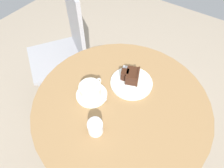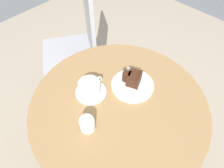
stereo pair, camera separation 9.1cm
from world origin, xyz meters
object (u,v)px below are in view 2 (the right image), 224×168
Objects in this scene: saucer at (91,92)px; cake_slice at (133,78)px; sugar_pot at (87,123)px; napkin at (133,86)px; teaspoon at (101,93)px; fork at (126,75)px; cake_plate at (133,85)px; cafe_chair at (80,41)px; coffee_cup at (90,87)px.

cake_slice is at bearing -30.31° from saucer.
saucer is at bearing 43.55° from sugar_pot.
sugar_pot reaches higher than napkin.
teaspoon is 0.16m from fork.
teaspoon is at bearing 157.28° from fork.
sugar_pot reaches higher than cake_slice.
cake_plate is 0.66m from cafe_chair.
cake_slice reaches higher than teaspoon.
cafe_chair is (0.15, 0.60, -0.21)m from cake_slice.
coffee_cup is at bearing 144.75° from fork.
cake_plate is at bearing 94.60° from teaspoon.
fork is at bearing -16.40° from saucer.
cake_plate is 0.21× the size of cafe_chair.
cafe_chair is at bearing 75.24° from cake_plate.
teaspoon is 0.10× the size of cafe_chair.
cake_plate is at bearing -125.32° from fork.
sugar_pot is (-0.15, -0.08, 0.03)m from teaspoon.
sugar_pot is at bearing -176.19° from cake_slice.
teaspoon is at bearing 151.92° from napkin.
cafe_chair is (0.33, 0.50, -0.21)m from coffee_cup.
fork is at bearing 73.46° from cake_plate.
napkin is 2.60× the size of sugar_pot.
cake_plate is at bearing -134.01° from cake_slice.
cafe_chair is (0.16, 0.61, -0.17)m from cake_plate.
cake_slice is at bearing 48.95° from napkin.
cake_slice is 0.49× the size of napkin.
fork is 1.99× the size of sugar_pot.
cake_plate is 0.01m from napkin.
fork is (0.18, -0.05, -0.03)m from coffee_cup.
saucer is 1.52× the size of teaspoon.
cafe_chair reaches higher than cake_plate.
sugar_pot reaches higher than saucer.
coffee_cup is 0.65× the size of cake_plate.
cafe_chair is (0.33, 0.50, -0.17)m from saucer.
coffee_cup is (-0.00, 0.00, 0.04)m from saucer.
cafe_chair reaches higher than coffee_cup.
cake_plate is (0.14, -0.07, -0.01)m from teaspoon.
sugar_pot is at bearing 173.76° from fork.
napkin is 0.20× the size of cafe_chair.
cake_plate is 0.04m from cake_slice.
coffee_cup is at bearing 144.43° from napkin.
teaspoon is 0.17m from cake_slice.
saucer is 0.74× the size of napkin.
cake_slice reaches higher than saucer.
coffee_cup is at bearing 145.24° from cake_plate.
cafe_chair reaches higher than saucer.
cake_slice is 0.65m from cafe_chair.
coffee_cup is at bearing 149.75° from cake_slice.
sugar_pot is at bearing -136.45° from saucer.
teaspoon reaches higher than napkin.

